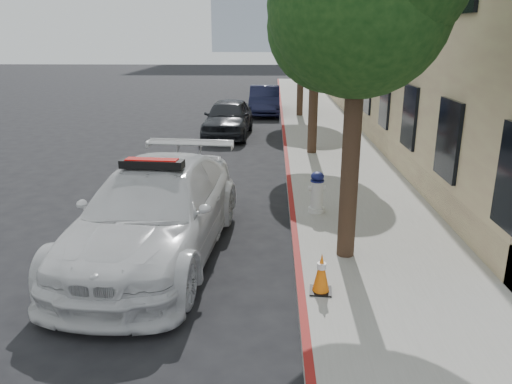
{
  "coord_description": "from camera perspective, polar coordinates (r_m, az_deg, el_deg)",
  "views": [
    {
      "loc": [
        1.61,
        -10.05,
        3.81
      ],
      "look_at": [
        1.31,
        -1.11,
        1.0
      ],
      "focal_mm": 35.0,
      "sensor_mm": 36.0,
      "label": 1
    }
  ],
  "objects": [
    {
      "name": "ground",
      "position": [
        10.87,
        -6.72,
        -3.2
      ],
      "size": [
        120.0,
        120.0,
        0.0
      ],
      "primitive_type": "plane",
      "color": "black",
      "rests_on": "ground"
    },
    {
      "name": "sidewalk",
      "position": [
        20.49,
        7.51,
        6.81
      ],
      "size": [
        3.2,
        50.0,
        0.15
      ],
      "primitive_type": "cube",
      "color": "gray",
      "rests_on": "ground"
    },
    {
      "name": "curb_strip",
      "position": [
        20.4,
        3.17,
        6.88
      ],
      "size": [
        0.12,
        50.0,
        0.15
      ],
      "primitive_type": "cube",
      "color": "maroon",
      "rests_on": "ground"
    },
    {
      "name": "building",
      "position": [
        26.2,
        19.89,
        19.09
      ],
      "size": [
        8.0,
        36.0,
        10.0
      ],
      "primitive_type": "cube",
      "color": "tan",
      "rests_on": "ground"
    },
    {
      "name": "tree_near",
      "position": [
        8.16,
        12.0,
        20.34
      ],
      "size": [
        2.92,
        2.82,
        5.62
      ],
      "color": "black",
      "rests_on": "sidewalk"
    },
    {
      "name": "tree_mid",
      "position": [
        16.1,
        6.99,
        18.58
      ],
      "size": [
        2.77,
        2.64,
        5.43
      ],
      "color": "black",
      "rests_on": "sidewalk"
    },
    {
      "name": "tree_far",
      "position": [
        24.08,
        5.34,
        18.76
      ],
      "size": [
        3.1,
        3.0,
        5.81
      ],
      "color": "black",
      "rests_on": "sidewalk"
    },
    {
      "name": "police_car",
      "position": [
        9.03,
        -11.45,
        -2.25
      ],
      "size": [
        2.77,
        5.83,
        1.79
      ],
      "rotation": [
        0.0,
        0.0,
        -0.09
      ],
      "color": "silver",
      "rests_on": "ground"
    },
    {
      "name": "parked_car_mid",
      "position": [
        19.87,
        -3.19,
        8.5
      ],
      "size": [
        1.91,
        4.33,
        1.45
      ],
      "primitive_type": "imported",
      "rotation": [
        0.0,
        0.0,
        -0.05
      ],
      "color": "black",
      "rests_on": "ground"
    },
    {
      "name": "parked_car_far",
      "position": [
        25.52,
        1.0,
        10.45
      ],
      "size": [
        1.5,
        4.25,
        1.4
      ],
      "primitive_type": "imported",
      "rotation": [
        0.0,
        0.0,
        0.0
      ],
      "color": "#141633",
      "rests_on": "ground"
    },
    {
      "name": "fire_hydrant",
      "position": [
        10.77,
        6.97,
        -0.07
      ],
      "size": [
        0.38,
        0.35,
        0.91
      ],
      "rotation": [
        0.0,
        0.0,
        0.06
      ],
      "color": "silver",
      "rests_on": "sidewalk"
    },
    {
      "name": "traffic_cone",
      "position": [
        7.53,
        7.48,
        -9.17
      ],
      "size": [
        0.35,
        0.35,
        0.62
      ],
      "rotation": [
        0.0,
        0.0,
        -0.09
      ],
      "color": "black",
      "rests_on": "sidewalk"
    }
  ]
}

